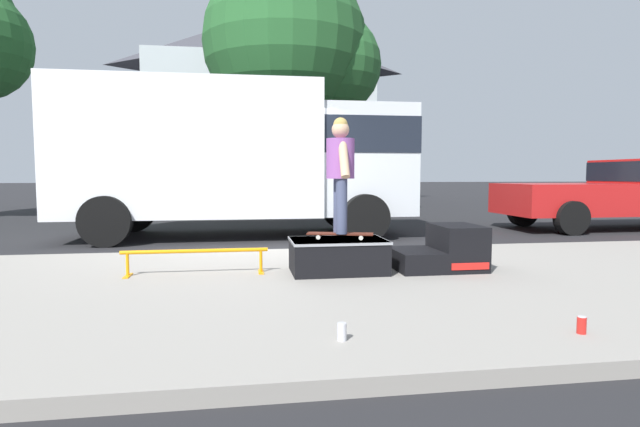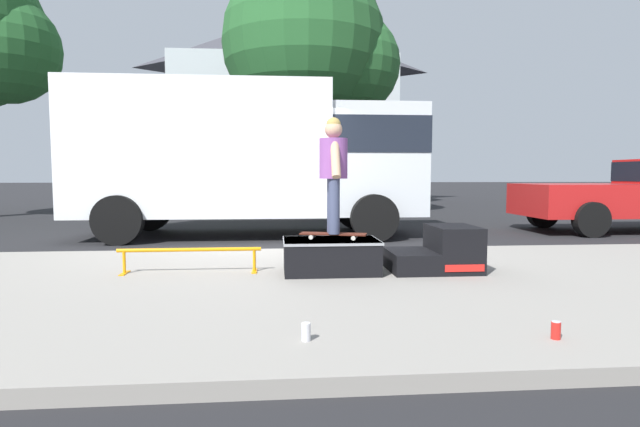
{
  "view_description": "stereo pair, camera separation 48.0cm",
  "coord_description": "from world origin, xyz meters",
  "px_view_note": "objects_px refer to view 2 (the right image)",
  "views": [
    {
      "loc": [
        -0.52,
        -8.2,
        1.28
      ],
      "look_at": [
        0.57,
        -1.18,
        0.72
      ],
      "focal_mm": 28.18,
      "sensor_mm": 36.0,
      "label": 1
    },
    {
      "loc": [
        -0.04,
        -8.26,
        1.28
      ],
      "look_at": [
        0.57,
        -1.18,
        0.72
      ],
      "focal_mm": 28.18,
      "sensor_mm": 36.0,
      "label": 2
    }
  ],
  "objects_px": {
    "street_tree_main": "(313,49)",
    "skater_kid": "(333,166)",
    "skateboard": "(333,234)",
    "skate_box": "(331,255)",
    "soda_can": "(306,332)",
    "soda_can_b": "(556,330)",
    "grind_rail": "(190,254)",
    "box_truck": "(252,153)",
    "kicker_ramp": "(440,252)"
  },
  "relations": [
    {
      "from": "skate_box",
      "to": "box_truck",
      "type": "height_order",
      "value": "box_truck"
    },
    {
      "from": "grind_rail",
      "to": "skater_kid",
      "type": "relative_size",
      "value": 1.23
    },
    {
      "from": "skate_box",
      "to": "soda_can",
      "type": "relative_size",
      "value": 8.86
    },
    {
      "from": "grind_rail",
      "to": "skateboard",
      "type": "height_order",
      "value": "skateboard"
    },
    {
      "from": "grind_rail",
      "to": "skater_kid",
      "type": "height_order",
      "value": "skater_kid"
    },
    {
      "from": "skate_box",
      "to": "grind_rail",
      "type": "bearing_deg",
      "value": 175.72
    },
    {
      "from": "skate_box",
      "to": "soda_can",
      "type": "height_order",
      "value": "skate_box"
    },
    {
      "from": "grind_rail",
      "to": "soda_can",
      "type": "distance_m",
      "value": 2.82
    },
    {
      "from": "skater_kid",
      "to": "soda_can",
      "type": "distance_m",
      "value": 2.76
    },
    {
      "from": "soda_can",
      "to": "street_tree_main",
      "type": "bearing_deg",
      "value": 85.57
    },
    {
      "from": "soda_can_b",
      "to": "box_truck",
      "type": "xyz_separation_m",
      "value": [
        -2.44,
        7.17,
        1.52
      ]
    },
    {
      "from": "skateboard",
      "to": "soda_can",
      "type": "distance_m",
      "value": 2.52
    },
    {
      "from": "skateboard",
      "to": "street_tree_main",
      "type": "bearing_deg",
      "value": 87.24
    },
    {
      "from": "skate_box",
      "to": "box_truck",
      "type": "relative_size",
      "value": 0.16
    },
    {
      "from": "skater_kid",
      "to": "street_tree_main",
      "type": "xyz_separation_m",
      "value": [
        0.46,
        9.49,
        3.65
      ]
    },
    {
      "from": "grind_rail",
      "to": "skateboard",
      "type": "bearing_deg",
      "value": -3.01
    },
    {
      "from": "soda_can_b",
      "to": "skater_kid",
      "type": "bearing_deg",
      "value": 116.62
    },
    {
      "from": "skater_kid",
      "to": "soda_can",
      "type": "height_order",
      "value": "skater_kid"
    },
    {
      "from": "soda_can",
      "to": "street_tree_main",
      "type": "distance_m",
      "value": 12.92
    },
    {
      "from": "grind_rail",
      "to": "box_truck",
      "type": "distance_m",
      "value": 4.75
    },
    {
      "from": "skateboard",
      "to": "soda_can",
      "type": "relative_size",
      "value": 6.39
    },
    {
      "from": "skate_box",
      "to": "box_truck",
      "type": "distance_m",
      "value": 4.97
    },
    {
      "from": "grind_rail",
      "to": "soda_can_b",
      "type": "xyz_separation_m",
      "value": [
        2.97,
        -2.65,
        -0.16
      ]
    },
    {
      "from": "box_truck",
      "to": "skater_kid",
      "type": "bearing_deg",
      "value": -75.94
    },
    {
      "from": "soda_can",
      "to": "box_truck",
      "type": "height_order",
      "value": "box_truck"
    },
    {
      "from": "skate_box",
      "to": "skater_kid",
      "type": "height_order",
      "value": "skater_kid"
    },
    {
      "from": "street_tree_main",
      "to": "skater_kid",
      "type": "bearing_deg",
      "value": -92.76
    },
    {
      "from": "kicker_ramp",
      "to": "skateboard",
      "type": "distance_m",
      "value": 1.31
    },
    {
      "from": "soda_can_b",
      "to": "street_tree_main",
      "type": "distance_m",
      "value": 13.02
    },
    {
      "from": "kicker_ramp",
      "to": "soda_can",
      "type": "xyz_separation_m",
      "value": [
        -1.75,
        -2.41,
        -0.16
      ]
    },
    {
      "from": "kicker_ramp",
      "to": "soda_can_b",
      "type": "bearing_deg",
      "value": -90.06
    },
    {
      "from": "skateboard",
      "to": "street_tree_main",
      "type": "height_order",
      "value": "street_tree_main"
    },
    {
      "from": "box_truck",
      "to": "soda_can_b",
      "type": "bearing_deg",
      "value": -71.22
    },
    {
      "from": "grind_rail",
      "to": "box_truck",
      "type": "relative_size",
      "value": 0.24
    },
    {
      "from": "skater_kid",
      "to": "street_tree_main",
      "type": "bearing_deg",
      "value": 87.24
    },
    {
      "from": "soda_can",
      "to": "soda_can_b",
      "type": "height_order",
      "value": "same"
    },
    {
      "from": "kicker_ramp",
      "to": "box_truck",
      "type": "bearing_deg",
      "value": 117.71
    },
    {
      "from": "skateboard",
      "to": "kicker_ramp",
      "type": "bearing_deg",
      "value": -1.58
    },
    {
      "from": "soda_can_b",
      "to": "street_tree_main",
      "type": "relative_size",
      "value": 0.02
    },
    {
      "from": "skate_box",
      "to": "soda_can_b",
      "type": "bearing_deg",
      "value": -62.46
    },
    {
      "from": "soda_can_b",
      "to": "box_truck",
      "type": "distance_m",
      "value": 7.72
    },
    {
      "from": "skater_kid",
      "to": "skateboard",
      "type": "bearing_deg",
      "value": 0.0
    },
    {
      "from": "kicker_ramp",
      "to": "soda_can",
      "type": "bearing_deg",
      "value": -126.03
    },
    {
      "from": "skate_box",
      "to": "street_tree_main",
      "type": "bearing_deg",
      "value": 87.05
    },
    {
      "from": "grind_rail",
      "to": "soda_can",
      "type": "xyz_separation_m",
      "value": [
        1.22,
        -2.53,
        -0.16
      ]
    },
    {
      "from": "soda_can",
      "to": "box_truck",
      "type": "relative_size",
      "value": 0.02
    },
    {
      "from": "skater_kid",
      "to": "soda_can_b",
      "type": "relative_size",
      "value": 10.74
    },
    {
      "from": "skateboard",
      "to": "skater_kid",
      "type": "bearing_deg",
      "value": 0.0
    },
    {
      "from": "skate_box",
      "to": "kicker_ramp",
      "type": "distance_m",
      "value": 1.32
    },
    {
      "from": "soda_can",
      "to": "box_truck",
      "type": "distance_m",
      "value": 7.25
    }
  ]
}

